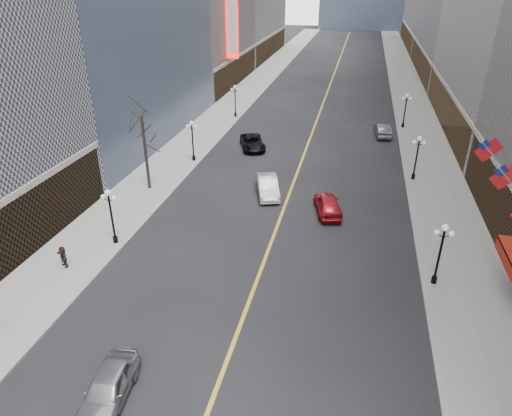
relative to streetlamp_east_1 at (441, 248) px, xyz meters
The scene contains 19 objects.
sidewalk_east 40.16m from the streetlamp_east_1, 86.85° to the left, with size 6.00×230.00×0.15m, color gray.
sidewalk_west 47.68m from the streetlamp_east_1, 122.82° to the left, with size 6.00×230.00×0.15m, color gray.
lane_line 51.45m from the streetlamp_east_1, 103.28° to the left, with size 0.25×200.00×0.02m, color gold.
streetlamp_east_1 is the anchor object (origin of this frame).
streetlamp_east_2 18.00m from the streetlamp_east_1, 90.00° to the left, with size 1.26×0.44×4.52m.
streetlamp_east_3 36.00m from the streetlamp_east_1, 90.00° to the left, with size 1.26×0.44×4.52m.
streetlamp_west_1 23.60m from the streetlamp_east_1, behind, with size 1.26×0.44×4.52m.
streetlamp_west_2 29.68m from the streetlamp_east_1, 142.67° to the left, with size 1.26×0.44×4.52m.
streetlamp_west_3 43.05m from the streetlamp_east_1, 123.25° to the left, with size 1.26×0.44×4.52m.
flag_4 5.96m from the streetlamp_east_1, 29.66° to the left, with size 2.87×0.12×2.87m.
flag_5 8.98m from the streetlamp_east_1, 63.36° to the left, with size 2.87×0.12×2.87m.
theatre_marquee 57.87m from the streetlamp_east_1, 118.97° to the left, with size 2.00×0.55×12.00m.
tree_west_far 27.41m from the streetlamp_east_1, 158.43° to the left, with size 3.60×3.60×7.92m.
car_nb_near 21.59m from the streetlamp_east_1, 141.23° to the right, with size 1.96×4.87×1.66m, color gray.
car_nb_mid 18.00m from the streetlamp_east_1, 140.48° to the left, with size 1.82×5.22×1.72m, color #BCBCBE.
car_nb_far 29.86m from the streetlamp_east_1, 127.51° to the left, with size 2.57×5.57×1.55m, color black.
car_sb_mid 12.07m from the streetlamp_east_1, 131.79° to the left, with size 2.00×4.97×1.69m, color maroon.
car_sb_far 32.15m from the streetlamp_east_1, 95.01° to the left, with size 1.71×4.91×1.62m, color #4B5153.
ped_west_far 25.92m from the streetlamp_east_1, behind, with size 1.49×0.43×1.61m, color black.
Camera 1 is at (5.59, 2.78, 18.87)m, focal length 32.00 mm.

